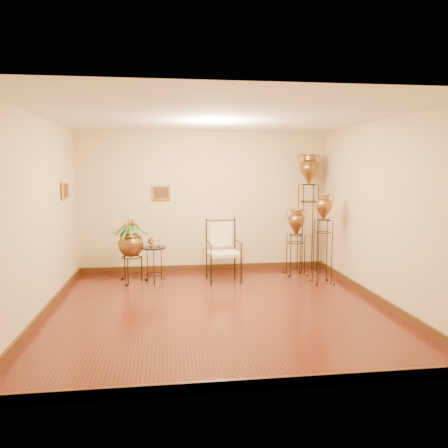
{
  "coord_description": "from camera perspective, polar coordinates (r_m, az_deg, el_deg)",
  "views": [
    {
      "loc": [
        -0.73,
        -6.27,
        2.05
      ],
      "look_at": [
        0.25,
        1.3,
        1.1
      ],
      "focal_mm": 35.0,
      "sensor_mm": 36.0,
      "label": 1
    }
  ],
  "objects": [
    {
      "name": "planter_urn",
      "position": [
        8.11,
        -12.08,
        -2.22
      ],
      "size": [
        0.74,
        0.74,
        1.36
      ],
      "rotation": [
        0.0,
        0.0,
        -0.02
      ],
      "color": "black",
      "rests_on": "ground"
    },
    {
      "name": "room_shell",
      "position": [
        6.32,
        -0.79,
        4.22
      ],
      "size": [
        5.02,
        5.02,
        2.81
      ],
      "color": "#D3BA88",
      "rests_on": "ground"
    },
    {
      "name": "ground",
      "position": [
        6.63,
        -0.71,
        -10.9
      ],
      "size": [
        5.0,
        5.0,
        0.0
      ],
      "primitive_type": "plane",
      "color": "#5C1A15",
      "rests_on": "ground"
    },
    {
      "name": "side_table",
      "position": [
        8.19,
        -9.1,
        -5.09
      ],
      "size": [
        0.57,
        0.57,
        0.81
      ],
      "rotation": [
        0.0,
        0.0,
        0.4
      ],
      "color": "black",
      "rests_on": "ground"
    },
    {
      "name": "amphora_mid",
      "position": [
        8.04,
        12.81,
        -1.81
      ],
      "size": [
        0.38,
        0.38,
        1.64
      ],
      "rotation": [
        0.0,
        0.0,
        0.03
      ],
      "color": "black",
      "rests_on": "ground"
    },
    {
      "name": "amphora_short",
      "position": [
        8.63,
        9.37,
        -2.31
      ],
      "size": [
        0.41,
        0.41,
        1.31
      ],
      "rotation": [
        0.0,
        0.0,
        0.03
      ],
      "color": "black",
      "rests_on": "ground"
    },
    {
      "name": "armchair",
      "position": [
        8.02,
        -0.09,
        -3.57
      ],
      "size": [
        0.67,
        0.64,
        1.13
      ],
      "rotation": [
        0.0,
        0.0,
        0.08
      ],
      "color": "black",
      "rests_on": "ground"
    },
    {
      "name": "amphora_tall",
      "position": [
        8.91,
        10.92,
        1.59
      ],
      "size": [
        0.6,
        0.6,
        2.38
      ],
      "rotation": [
        0.0,
        0.0,
        0.35
      ],
      "color": "black",
      "rests_on": "ground"
    }
  ]
}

